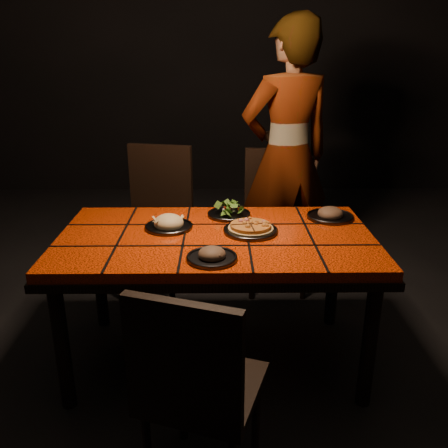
{
  "coord_description": "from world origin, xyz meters",
  "views": [
    {
      "loc": [
        0.02,
        -2.26,
        1.63
      ],
      "look_at": [
        0.04,
        -0.04,
        0.82
      ],
      "focal_mm": 38.0,
      "sensor_mm": 36.0,
      "label": 1
    }
  ],
  "objects_px": {
    "chair_near": "(195,384)",
    "chair_far_right": "(276,210)",
    "dining_table": "(216,249)",
    "plate_pizza": "(251,229)",
    "chair_far_left": "(157,209)",
    "diner": "(287,157)",
    "plate_pasta": "(169,224)"
  },
  "relations": [
    {
      "from": "chair_near",
      "to": "chair_far_right",
      "type": "height_order",
      "value": "chair_far_right"
    },
    {
      "from": "dining_table",
      "to": "plate_pizza",
      "type": "distance_m",
      "value": 0.21
    },
    {
      "from": "dining_table",
      "to": "chair_far_left",
      "type": "distance_m",
      "value": 1.02
    },
    {
      "from": "dining_table",
      "to": "diner",
      "type": "bearing_deg",
      "value": 63.9
    },
    {
      "from": "chair_far_right",
      "to": "diner",
      "type": "bearing_deg",
      "value": 32.71
    },
    {
      "from": "chair_near",
      "to": "diner",
      "type": "bearing_deg",
      "value": -87.79
    },
    {
      "from": "plate_pizza",
      "to": "plate_pasta",
      "type": "bearing_deg",
      "value": 171.55
    },
    {
      "from": "chair_near",
      "to": "plate_pasta",
      "type": "relative_size",
      "value": 3.58
    },
    {
      "from": "chair_near",
      "to": "plate_pizza",
      "type": "height_order",
      "value": "chair_near"
    },
    {
      "from": "dining_table",
      "to": "plate_pasta",
      "type": "distance_m",
      "value": 0.29
    },
    {
      "from": "chair_near",
      "to": "diner",
      "type": "xyz_separation_m",
      "value": [
        0.56,
        1.87,
        0.42
      ]
    },
    {
      "from": "plate_pasta",
      "to": "diner",
      "type": "bearing_deg",
      "value": 50.75
    },
    {
      "from": "chair_far_left",
      "to": "chair_far_right",
      "type": "distance_m",
      "value": 0.85
    },
    {
      "from": "chair_far_left",
      "to": "chair_far_right",
      "type": "height_order",
      "value": "chair_far_left"
    },
    {
      "from": "dining_table",
      "to": "chair_far_right",
      "type": "distance_m",
      "value": 1.05
    },
    {
      "from": "diner",
      "to": "plate_pasta",
      "type": "height_order",
      "value": "diner"
    },
    {
      "from": "chair_far_left",
      "to": "chair_near",
      "type": "bearing_deg",
      "value": -66.18
    },
    {
      "from": "dining_table",
      "to": "chair_near",
      "type": "relative_size",
      "value": 1.79
    },
    {
      "from": "chair_far_left",
      "to": "plate_pasta",
      "type": "relative_size",
      "value": 4.04
    },
    {
      "from": "chair_near",
      "to": "diner",
      "type": "distance_m",
      "value": 2.0
    },
    {
      "from": "dining_table",
      "to": "plate_pizza",
      "type": "bearing_deg",
      "value": 9.81
    },
    {
      "from": "chair_near",
      "to": "chair_far_right",
      "type": "bearing_deg",
      "value": -86.26
    },
    {
      "from": "chair_near",
      "to": "plate_pasta",
      "type": "height_order",
      "value": "chair_near"
    },
    {
      "from": "chair_far_right",
      "to": "diner",
      "type": "relative_size",
      "value": 0.53
    },
    {
      "from": "chair_far_right",
      "to": "plate_pizza",
      "type": "bearing_deg",
      "value": -104.17
    },
    {
      "from": "chair_far_left",
      "to": "diner",
      "type": "xyz_separation_m",
      "value": [
        0.91,
        0.08,
        0.35
      ]
    },
    {
      "from": "chair_far_left",
      "to": "plate_pasta",
      "type": "bearing_deg",
      "value": -65.39
    },
    {
      "from": "diner",
      "to": "chair_far_left",
      "type": "bearing_deg",
      "value": -15.71
    },
    {
      "from": "dining_table",
      "to": "plate_pasta",
      "type": "bearing_deg",
      "value": 159.23
    },
    {
      "from": "chair_far_left",
      "to": "diner",
      "type": "relative_size",
      "value": 0.55
    },
    {
      "from": "plate_pasta",
      "to": "plate_pizza",
      "type": "bearing_deg",
      "value": -8.45
    },
    {
      "from": "diner",
      "to": "plate_pizza",
      "type": "xyz_separation_m",
      "value": [
        -0.31,
        -0.97,
        -0.17
      ]
    }
  ]
}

